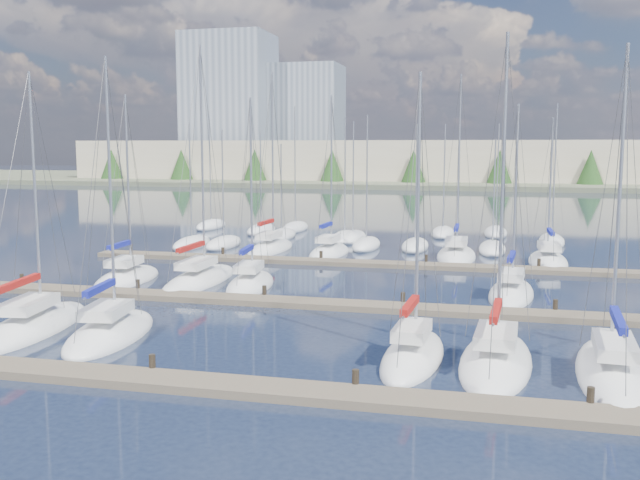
% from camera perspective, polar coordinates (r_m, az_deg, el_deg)
% --- Properties ---
extents(ground, '(400.00, 400.00, 0.00)m').
position_cam_1_polar(ground, '(82.42, 7.53, 1.34)').
color(ground, '#1F283E').
rests_on(ground, ground).
extents(dock_near, '(44.00, 1.93, 1.10)m').
position_cam_1_polar(dock_near, '(26.49, -6.23, -11.65)').
color(dock_near, '#6B5E4C').
rests_on(dock_near, ground).
extents(dock_mid, '(44.00, 1.93, 1.10)m').
position_cam_1_polar(dock_mid, '(39.45, 0.69, -5.17)').
color(dock_mid, '#6B5E4C').
rests_on(dock_mid, ground).
extents(dock_far, '(44.00, 1.93, 1.10)m').
position_cam_1_polar(dock_far, '(52.94, 4.07, -1.91)').
color(dock_far, '#6B5E4C').
rests_on(dock_far, ground).
extents(sailboat_f, '(3.24, 9.60, 13.40)m').
position_cam_1_polar(sailboat_f, '(30.12, 22.32, -9.75)').
color(sailboat_f, white).
rests_on(sailboat_f, ground).
extents(sailboat_q, '(2.98, 8.04, 11.66)m').
position_cam_1_polar(sailboat_q, '(56.63, 17.78, -1.61)').
color(sailboat_q, white).
rests_on(sailboat_q, ground).
extents(sailboat_b, '(4.29, 9.94, 13.09)m').
position_cam_1_polar(sailboat_b, '(37.43, -21.92, -6.40)').
color(sailboat_b, white).
rests_on(sailboat_b, ground).
extents(sailboat_h, '(3.36, 7.77, 12.88)m').
position_cam_1_polar(sailboat_h, '(48.66, -15.17, -2.97)').
color(sailboat_h, white).
rests_on(sailboat_h, ground).
extents(sailboat_n, '(2.89, 8.84, 15.64)m').
position_cam_1_polar(sailboat_n, '(60.62, -3.97, -0.66)').
color(sailboat_n, white).
rests_on(sailboat_n, ground).
extents(sailboat_e, '(3.41, 9.04, 14.02)m').
position_cam_1_polar(sailboat_e, '(30.15, 13.89, -9.37)').
color(sailboat_e, white).
rests_on(sailboat_e, ground).
extents(sailboat_d, '(2.78, 7.69, 12.56)m').
position_cam_1_polar(sailboat_d, '(30.21, 7.44, -9.16)').
color(sailboat_d, white).
rests_on(sailboat_d, ground).
extents(sailboat_j, '(3.36, 7.59, 12.54)m').
position_cam_1_polar(sailboat_j, '(45.15, -5.59, -3.54)').
color(sailboat_j, white).
rests_on(sailboat_j, ground).
extents(sailboat_i, '(2.85, 9.96, 15.96)m').
position_cam_1_polar(sailboat_i, '(47.11, -9.60, -3.13)').
color(sailboat_i, white).
rests_on(sailboat_i, ground).
extents(sailboat_c, '(4.25, 8.54, 13.62)m').
position_cam_1_polar(sailboat_c, '(34.91, -16.43, -7.13)').
color(sailboat_c, white).
rests_on(sailboat_c, ground).
extents(sailboat_o, '(3.09, 7.35, 13.59)m').
position_cam_1_polar(sailboat_o, '(58.21, 0.74, -0.98)').
color(sailboat_o, white).
rests_on(sailboat_o, ground).
extents(sailboat_l, '(3.25, 8.04, 12.02)m').
position_cam_1_polar(sailboat_l, '(43.76, 15.05, -4.13)').
color(sailboat_l, white).
rests_on(sailboat_l, ground).
extents(sailboat_p, '(3.13, 9.09, 15.14)m').
position_cam_1_polar(sailboat_p, '(57.74, 10.85, -1.20)').
color(sailboat_p, white).
rests_on(sailboat_p, ground).
extents(distant_boats, '(36.93, 20.75, 13.30)m').
position_cam_1_polar(distant_boats, '(67.07, 2.36, 0.23)').
color(distant_boats, '#9EA0A5').
rests_on(distant_boats, ground).
extents(shoreline, '(400.00, 60.00, 38.00)m').
position_cam_1_polar(shoreline, '(172.66, 6.35, 7.06)').
color(shoreline, '#666B51').
rests_on(shoreline, ground).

